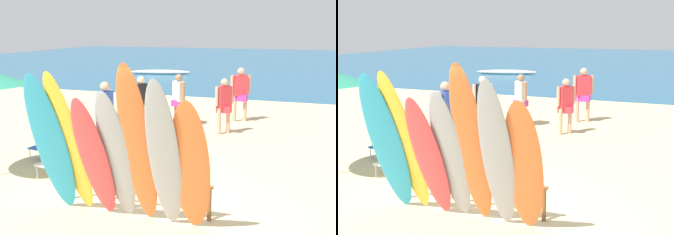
% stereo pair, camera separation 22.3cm
% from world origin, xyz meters
% --- Properties ---
extents(ground, '(60.00, 60.00, 0.00)m').
position_xyz_m(ground, '(0.00, 14.00, 0.00)').
color(ground, '#D3BC8C').
extents(ocean_water, '(60.00, 40.00, 0.02)m').
position_xyz_m(ocean_water, '(0.00, 31.63, 0.01)').
color(ocean_water, '#235B7F').
rests_on(ocean_water, ground).
extents(surfboard_rack, '(2.67, 0.07, 0.59)m').
position_xyz_m(surfboard_rack, '(0.00, 0.00, 0.47)').
color(surfboard_rack, brown).
rests_on(surfboard_rack, ground).
extents(surfboard_teal_0, '(0.62, 1.03, 2.39)m').
position_xyz_m(surfboard_teal_0, '(-1.09, -0.72, 1.19)').
color(surfboard_teal_0, '#289EC6').
rests_on(surfboard_teal_0, ground).
extents(surfboard_yellow_1, '(0.48, 1.04, 2.43)m').
position_xyz_m(surfboard_yellow_1, '(-0.79, -0.67, 1.21)').
color(surfboard_yellow_1, yellow).
rests_on(surfboard_yellow_1, ground).
extents(surfboard_red_2, '(0.57, 0.93, 2.07)m').
position_xyz_m(surfboard_red_2, '(-0.38, -0.65, 1.03)').
color(surfboard_red_2, '#D13D42').
rests_on(surfboard_red_2, ground).
extents(surfboard_grey_3, '(0.49, 0.93, 2.18)m').
position_xyz_m(surfboard_grey_3, '(-0.02, -0.62, 1.09)').
color(surfboard_grey_3, '#999EA3').
rests_on(surfboard_grey_3, ground).
extents(surfboard_orange_4, '(0.51, 1.03, 2.58)m').
position_xyz_m(surfboard_orange_4, '(0.37, -0.69, 1.29)').
color(surfboard_orange_4, orange).
rests_on(surfboard_orange_4, ground).
extents(surfboard_grey_5, '(0.53, 1.05, 2.40)m').
position_xyz_m(surfboard_grey_5, '(0.79, -0.73, 1.20)').
color(surfboard_grey_5, '#999EA3').
rests_on(surfboard_grey_5, ground).
extents(surfboard_orange_6, '(0.60, 0.84, 2.11)m').
position_xyz_m(surfboard_orange_6, '(1.15, -0.63, 1.05)').
color(surfboard_orange_6, orange).
rests_on(surfboard_orange_6, ground).
extents(beachgoer_midbeach, '(0.43, 0.51, 1.64)m').
position_xyz_m(beachgoer_midbeach, '(-1.99, 4.94, 0.95)').
color(beachgoer_midbeach, beige).
rests_on(beachgoer_midbeach, ground).
extents(beachgoer_photographing, '(0.48, 0.42, 1.60)m').
position_xyz_m(beachgoer_photographing, '(-1.26, 6.15, 0.92)').
color(beachgoer_photographing, '#9E704C').
rests_on(beachgoer_photographing, ground).
extents(beachgoer_near_rack, '(0.43, 0.47, 1.59)m').
position_xyz_m(beachgoer_near_rack, '(0.26, 5.63, 0.91)').
color(beachgoer_near_rack, tan).
rests_on(beachgoer_near_rack, ground).
extents(beachgoer_by_water, '(0.60, 0.39, 1.73)m').
position_xyz_m(beachgoer_by_water, '(0.40, 7.42, 1.00)').
color(beachgoer_by_water, tan).
rests_on(beachgoer_by_water, ground).
extents(beachgoer_strolling, '(0.45, 0.65, 1.73)m').
position_xyz_m(beachgoer_strolling, '(-2.04, 2.89, 1.00)').
color(beachgoer_strolling, tan).
rests_on(beachgoer_strolling, ground).
extents(beach_chair_red, '(0.60, 0.79, 0.80)m').
position_xyz_m(beach_chair_red, '(-2.19, 1.02, 0.42)').
color(beach_chair_red, '#B7B7BC').
rests_on(beach_chair_red, ground).
extents(beach_chair_blue, '(0.58, 0.71, 0.83)m').
position_xyz_m(beach_chair_blue, '(-3.09, 1.97, 0.43)').
color(beach_chair_blue, '#B7B7BC').
rests_on(beach_chair_blue, ground).
extents(distant_boat, '(3.85, 1.52, 0.31)m').
position_xyz_m(distant_boat, '(-6.83, 19.41, 0.14)').
color(distant_boat, silver).
rests_on(distant_boat, ground).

